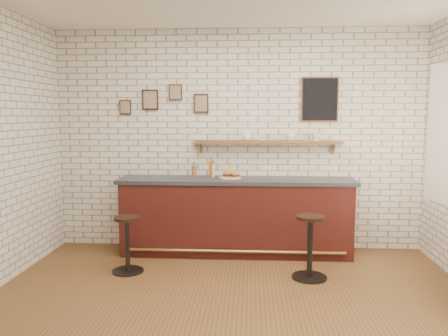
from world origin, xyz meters
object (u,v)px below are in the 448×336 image
Objects in this scene: condiment_bottle_yellow at (230,171)px; bitters_bottle_white at (213,170)px; sandwich_plate at (231,178)px; shelf_cup_d at (316,137)px; bitters_bottle_amber at (212,169)px; shelf_cup_c at (290,137)px; ciabatta_sandwich at (231,174)px; bar_stool_left at (127,242)px; bar_stool_right at (310,245)px; shelf_cup_b at (263,137)px; shelf_cup_a at (247,137)px; bitters_bottle_brown at (194,171)px; bar_counter at (236,216)px.

bitters_bottle_white is at bearing 180.00° from condiment_bottle_yellow.
sandwich_plate is 2.51× the size of shelf_cup_d.
bitters_bottle_amber is 1.14m from shelf_cup_c.
ciabatta_sandwich reaches higher than bar_stool_left.
shelf_cup_d reaches higher than bar_stool_right.
shelf_cup_b is 0.36m from shelf_cup_c.
bitters_bottle_white reaches higher than sandwich_plate.
shelf_cup_b reaches higher than bitters_bottle_amber.
bitters_bottle_white reaches higher than bar_stool_right.
shelf_cup_a is (0.48, 0.06, 0.44)m from bitters_bottle_amber.
shelf_cup_d reaches higher than ciabatta_sandwich.
ciabatta_sandwich is (0.01, -0.00, 0.05)m from sandwich_plate.
bitters_bottle_white reaches higher than bar_stool_left.
bitters_bottle_brown is at bearing 145.02° from bar_stool_right.
sandwich_plate is 1.58m from bar_stool_left.
bar_stool_right is (0.93, -0.90, -0.67)m from ciabatta_sandwich.
bar_counter is 24.93× the size of shelf_cup_c.
ciabatta_sandwich is 0.56m from shelf_cup_a.
bitters_bottle_amber is (0.24, 0.00, 0.03)m from bitters_bottle_brown.
bitters_bottle_amber is at bearing 156.67° from bar_counter.
ciabatta_sandwich reaches higher than sandwich_plate.
bitters_bottle_brown reaches higher than sandwich_plate.
bitters_bottle_white is (-0.25, 0.11, 0.04)m from ciabatta_sandwich.
shelf_cup_c is at bearing -24.98° from shelf_cup_a.
bitters_bottle_amber is 0.82m from shelf_cup_b.
bitters_bottle_amber reaches higher than sandwich_plate.
bar_stool_right is 1.59m from shelf_cup_d.
shelf_cup_b reaches higher than ciabatta_sandwich.
shelf_cup_d is at bearing 2.32° from bitters_bottle_amber.
bitters_bottle_white is 1.97× the size of shelf_cup_d.
ciabatta_sandwich reaches higher than bar_stool_right.
bar_stool_right reaches higher than bar_stool_left.
shelf_cup_b is at bearing 110.33° from shelf_cup_c.
bitters_bottle_white is 1.13m from shelf_cup_c.
bar_stool_left is at bearing -145.12° from sandwich_plate.
bitters_bottle_amber is 0.37× the size of bar_stool_right.
condiment_bottle_yellow is at bearing 0.00° from bitters_bottle_white.
shelf_cup_a is at bearing 39.62° from ciabatta_sandwich.
sandwich_plate is 0.05m from ciabatta_sandwich.
condiment_bottle_yellow is 1.46× the size of shelf_cup_c.
bitters_bottle_brown is 0.73× the size of bitters_bottle_amber.
shelf_cup_a is at bearing 53.96° from bar_counter.
ciabatta_sandwich is 0.28m from bitters_bottle_white.
shelf_cup_d is (1.15, 0.06, 0.47)m from condiment_bottle_yellow.
shelf_cup_b reaches higher than condiment_bottle_yellow.
shelf_cup_a reaches higher than shelf_cup_b.
bar_counter is 1.50m from shelf_cup_d.
bar_counter is 27.83× the size of shelf_cup_d.
sandwich_plate is 2.05× the size of shelf_cup_a.
bar_stool_right is at bearing -2.03° from bar_stool_left.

